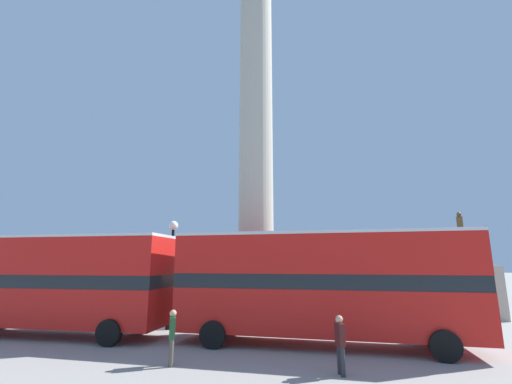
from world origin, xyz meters
TOP-DOWN VIEW (x-y plane):
  - ground_plane at (0.00, 0.00)m, footprint 200.00×200.00m
  - monument_column at (0.00, 0.00)m, footprint 6.23×6.23m
  - bus_a at (3.52, -5.61)m, footprint 11.52×3.41m
  - bus_b at (-8.17, -5.68)m, footprint 10.34×2.92m
  - equestrian_statue at (12.34, 3.09)m, footprint 3.73×3.01m
  - street_lamp at (-3.71, -3.38)m, footprint 0.47×0.47m
  - pedestrian_near_lamp at (3.98, -9.02)m, footprint 0.29×0.46m
  - pedestrian_by_plinth at (-1.20, -8.96)m, footprint 0.32×0.47m

SIDE VIEW (x-z plane):
  - ground_plane at x=0.00m, z-range 0.00..0.00m
  - pedestrian_near_lamp at x=3.98m, z-range 0.08..1.71m
  - pedestrian_by_plinth at x=-1.20m, z-range 0.09..1.76m
  - equestrian_statue at x=12.34m, z-range -1.30..4.93m
  - bus_b at x=-8.17m, z-range 0.23..4.57m
  - bus_a at x=3.52m, z-range 0.23..4.57m
  - street_lamp at x=-3.71m, z-range 0.57..5.80m
  - monument_column at x=0.00m, z-range -3.36..21.69m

